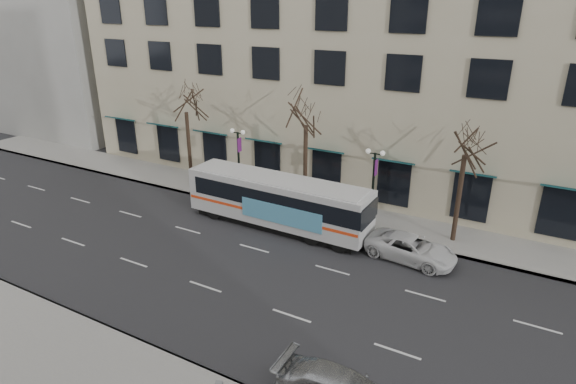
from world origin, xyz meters
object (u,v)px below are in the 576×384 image
Objects in this scene: tree_far_right at (467,139)px; city_bus at (279,201)px; white_pickup at (411,248)px; tree_far_left at (185,99)px; tree_far_mid at (306,111)px; lamp_post_right at (373,185)px; lamp_post_left at (239,160)px.

city_bus is (-10.20, -3.24, -4.62)m from tree_far_right.
tree_far_right is 11.65m from city_bus.
city_bus reaches higher than white_pickup.
tree_far_left is 0.98× the size of tree_far_mid.
lamp_post_right is at bearing -6.83° from tree_far_mid.
white_pickup is at bearing -39.25° from lamp_post_right.
lamp_post_left is (-4.99, -0.60, -3.96)m from tree_far_mid.
tree_far_mid is at bearing 6.85° from lamp_post_left.
city_bus is 8.61m from white_pickup.
city_bus is at bearing -18.28° from tree_far_left.
tree_far_left is 1.60× the size of lamp_post_right.
tree_far_mid is 1.64× the size of lamp_post_right.
tree_far_mid is at bearing 180.00° from tree_far_right.
city_bus is (-0.20, -3.24, -5.10)m from tree_far_mid.
tree_far_right is 1.61× the size of white_pickup.
lamp_post_left reaches higher than city_bus.
lamp_post_left is at bearing -177.71° from tree_far_right.
lamp_post_left and lamp_post_right have the same top height.
lamp_post_left is at bearing 152.22° from city_bus.
tree_far_mid is 0.70× the size of city_bus.
tree_far_mid reaches higher than tree_far_left.
white_pickup is (-1.65, -3.33, -5.72)m from tree_far_right.
tree_far_left is 20.00m from tree_far_right.
tree_far_mid reaches higher than lamp_post_left.
tree_far_right is 6.82m from white_pickup.
tree_far_right is at bearing -19.99° from white_pickup.
tree_far_mid is at bearing 74.70° from white_pickup.
lamp_post_right is at bearing -173.15° from tree_far_right.
city_bus is (4.80, -2.64, -1.14)m from lamp_post_left.
white_pickup is at bearing -11.55° from lamp_post_left.
city_bus is at bearing -153.11° from lamp_post_right.
tree_far_mid is at bearing 0.00° from tree_far_left.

